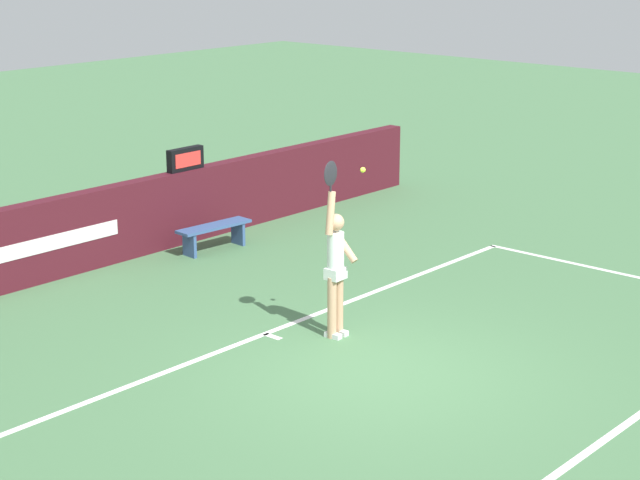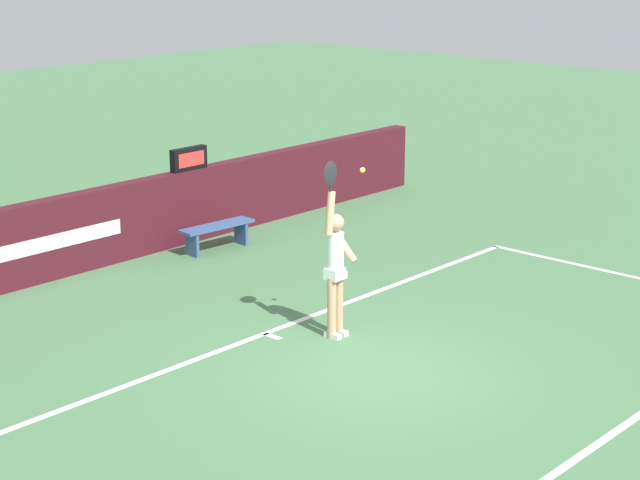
% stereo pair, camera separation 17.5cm
% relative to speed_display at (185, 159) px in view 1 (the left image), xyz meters
% --- Properties ---
extents(ground_plane, '(60.00, 60.00, 0.00)m').
position_rel_speed_display_xyz_m(ground_plane, '(-2.45, -6.37, -1.50)').
color(ground_plane, '#48754A').
extents(court_lines, '(11.72, 5.18, 0.00)m').
position_rel_speed_display_xyz_m(court_lines, '(-2.45, -6.83, -1.50)').
color(court_lines, white).
rests_on(court_lines, ground).
extents(back_wall, '(17.03, 0.29, 1.30)m').
position_rel_speed_display_xyz_m(back_wall, '(-2.46, 0.00, -0.85)').
color(back_wall, '#47131E').
rests_on(back_wall, ground).
extents(speed_display, '(0.75, 0.15, 0.40)m').
position_rel_speed_display_xyz_m(speed_display, '(0.00, 0.00, 0.00)').
color(speed_display, black).
rests_on(speed_display, back_wall).
extents(tennis_player, '(0.44, 0.43, 2.49)m').
position_rel_speed_display_xyz_m(tennis_player, '(-1.87, -5.09, -0.46)').
color(tennis_player, tan).
rests_on(tennis_player, ground).
extents(tennis_ball, '(0.07, 0.07, 0.07)m').
position_rel_speed_display_xyz_m(tennis_ball, '(-1.73, -5.44, 0.87)').
color(tennis_ball, '#CAE231').
extents(courtside_bench_far, '(1.45, 0.47, 0.46)m').
position_rel_speed_display_xyz_m(courtside_bench_far, '(-0.10, -0.79, -1.15)').
color(courtside_bench_far, '#365489').
rests_on(courtside_bench_far, ground).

